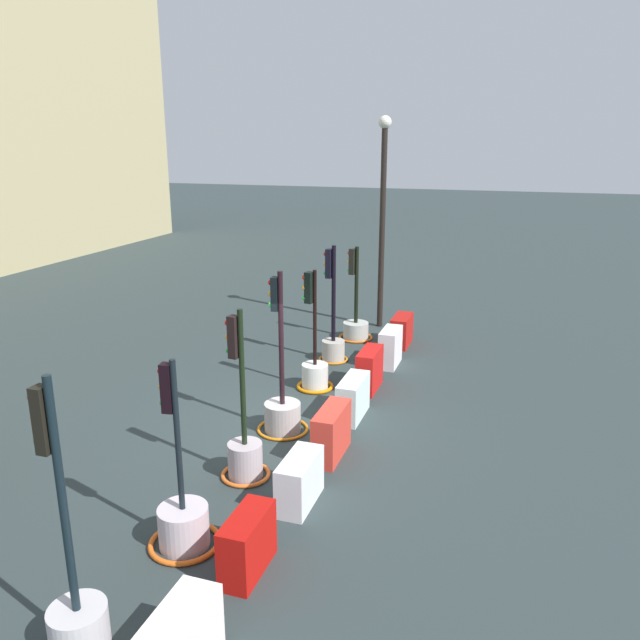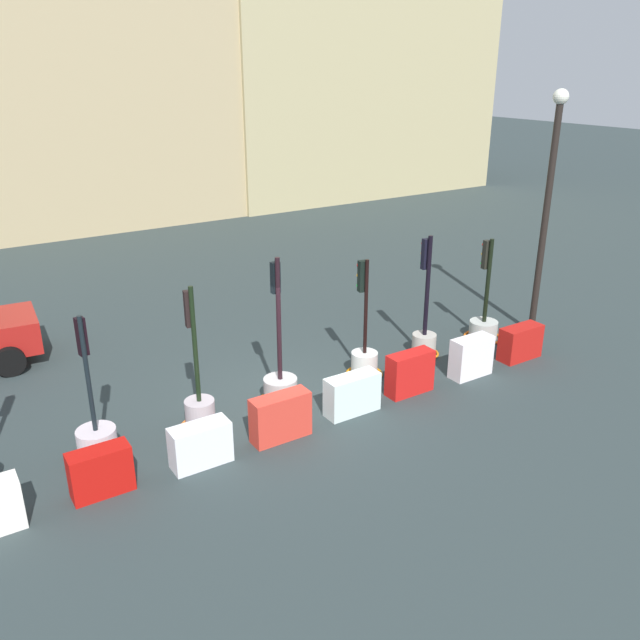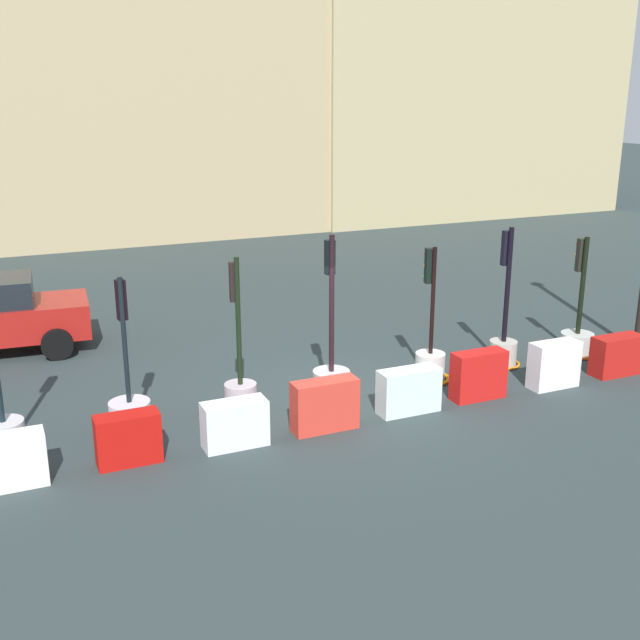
{
  "view_description": "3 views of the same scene",
  "coord_description": "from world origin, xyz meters",
  "px_view_note": "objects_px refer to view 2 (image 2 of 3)",
  "views": [
    {
      "loc": [
        -10.23,
        -3.93,
        5.34
      ],
      "look_at": [
        2.25,
        0.2,
        1.53
      ],
      "focal_mm": 35.17,
      "sensor_mm": 36.0,
      "label": 1
    },
    {
      "loc": [
        -5.86,
        -10.25,
        6.51
      ],
      "look_at": [
        0.61,
        -0.17,
        1.77
      ],
      "focal_mm": 36.77,
      "sensor_mm": 36.0,
      "label": 2
    },
    {
      "loc": [
        -5.66,
        -11.84,
        5.49
      ],
      "look_at": [
        -0.04,
        0.9,
        1.32
      ],
      "focal_mm": 42.98,
      "sensor_mm": 36.0,
      "label": 3
    }
  ],
  "objects_px": {
    "construction_barrier_7": "(520,343)",
    "construction_barrier_5": "(410,373)",
    "traffic_light_3": "(280,383)",
    "traffic_light_2": "(199,405)",
    "traffic_light_5": "(424,333)",
    "traffic_light_6": "(484,324)",
    "construction_barrier_4": "(352,394)",
    "construction_barrier_1": "(101,472)",
    "construction_barrier_3": "(281,417)",
    "construction_barrier_2": "(200,445)",
    "street_lamp_post": "(548,197)",
    "traffic_light_1": "(97,439)",
    "traffic_light_4": "(364,356)",
    "construction_barrier_6": "(471,357)"
  },
  "relations": [
    {
      "from": "construction_barrier_6",
      "to": "traffic_light_5",
      "type": "bearing_deg",
      "value": 94.91
    },
    {
      "from": "traffic_light_1",
      "to": "traffic_light_6",
      "type": "distance_m",
      "value": 9.63
    },
    {
      "from": "traffic_light_3",
      "to": "construction_barrier_5",
      "type": "distance_m",
      "value": 2.72
    },
    {
      "from": "construction_barrier_3",
      "to": "traffic_light_1",
      "type": "bearing_deg",
      "value": 159.01
    },
    {
      "from": "construction_barrier_4",
      "to": "construction_barrier_2",
      "type": "bearing_deg",
      "value": -178.97
    },
    {
      "from": "traffic_light_3",
      "to": "construction_barrier_6",
      "type": "distance_m",
      "value": 4.33
    },
    {
      "from": "construction_barrier_6",
      "to": "street_lamp_post",
      "type": "height_order",
      "value": "street_lamp_post"
    },
    {
      "from": "traffic_light_1",
      "to": "construction_barrier_2",
      "type": "bearing_deg",
      "value": -38.36
    },
    {
      "from": "construction_barrier_7",
      "to": "traffic_light_6",
      "type": "bearing_deg",
      "value": 83.34
    },
    {
      "from": "traffic_light_1",
      "to": "construction_barrier_4",
      "type": "xyz_separation_m",
      "value": [
        4.68,
        -1.09,
        0.03
      ]
    },
    {
      "from": "construction_barrier_1",
      "to": "construction_barrier_7",
      "type": "bearing_deg",
      "value": -0.4
    },
    {
      "from": "traffic_light_1",
      "to": "traffic_light_4",
      "type": "bearing_deg",
      "value": 1.12
    },
    {
      "from": "traffic_light_3",
      "to": "traffic_light_4",
      "type": "distance_m",
      "value": 2.18
    },
    {
      "from": "traffic_light_5",
      "to": "construction_barrier_4",
      "type": "bearing_deg",
      "value": -155.98
    },
    {
      "from": "traffic_light_3",
      "to": "construction_barrier_7",
      "type": "xyz_separation_m",
      "value": [
        5.79,
        -1.14,
        -0.05
      ]
    },
    {
      "from": "traffic_light_4",
      "to": "construction_barrier_6",
      "type": "xyz_separation_m",
      "value": [
        1.99,
        -1.28,
        -0.01
      ]
    },
    {
      "from": "construction_barrier_1",
      "to": "construction_barrier_4",
      "type": "bearing_deg",
      "value": -0.43
    },
    {
      "from": "traffic_light_5",
      "to": "traffic_light_6",
      "type": "height_order",
      "value": "traffic_light_5"
    },
    {
      "from": "street_lamp_post",
      "to": "traffic_light_4",
      "type": "bearing_deg",
      "value": 176.87
    },
    {
      "from": "construction_barrier_3",
      "to": "traffic_light_6",
      "type": "bearing_deg",
      "value": 11.61
    },
    {
      "from": "traffic_light_5",
      "to": "construction_barrier_3",
      "type": "relative_size",
      "value": 2.58
    },
    {
      "from": "construction_barrier_6",
      "to": "street_lamp_post",
      "type": "distance_m",
      "value": 4.51
    },
    {
      "from": "street_lamp_post",
      "to": "traffic_light_1",
      "type": "bearing_deg",
      "value": 179.13
    },
    {
      "from": "construction_barrier_5",
      "to": "traffic_light_4",
      "type": "bearing_deg",
      "value": 105.6
    },
    {
      "from": "traffic_light_4",
      "to": "traffic_light_6",
      "type": "distance_m",
      "value": 3.77
    },
    {
      "from": "construction_barrier_5",
      "to": "street_lamp_post",
      "type": "height_order",
      "value": "street_lamp_post"
    },
    {
      "from": "traffic_light_3",
      "to": "traffic_light_5",
      "type": "relative_size",
      "value": 1.06
    },
    {
      "from": "construction_barrier_1",
      "to": "construction_barrier_7",
      "type": "relative_size",
      "value": 0.91
    },
    {
      "from": "traffic_light_4",
      "to": "traffic_light_5",
      "type": "relative_size",
      "value": 0.92
    },
    {
      "from": "construction_barrier_1",
      "to": "construction_barrier_4",
      "type": "height_order",
      "value": "construction_barrier_4"
    },
    {
      "from": "traffic_light_1",
      "to": "traffic_light_6",
      "type": "bearing_deg",
      "value": 1.17
    },
    {
      "from": "traffic_light_1",
      "to": "construction_barrier_5",
      "type": "xyz_separation_m",
      "value": [
        6.19,
        -1.05,
        0.08
      ]
    },
    {
      "from": "construction_barrier_5",
      "to": "street_lamp_post",
      "type": "relative_size",
      "value": 0.17
    },
    {
      "from": "traffic_light_2",
      "to": "traffic_light_3",
      "type": "relative_size",
      "value": 0.92
    },
    {
      "from": "traffic_light_2",
      "to": "traffic_light_5",
      "type": "xyz_separation_m",
      "value": [
        5.81,
        0.29,
        0.07
      ]
    },
    {
      "from": "construction_barrier_3",
      "to": "construction_barrier_2",
      "type": "bearing_deg",
      "value": 179.56
    },
    {
      "from": "traffic_light_6",
      "to": "traffic_light_3",
      "type": "bearing_deg",
      "value": -178.28
    },
    {
      "from": "construction_barrier_7",
      "to": "construction_barrier_5",
      "type": "bearing_deg",
      "value": 178.81
    },
    {
      "from": "traffic_light_3",
      "to": "construction_barrier_4",
      "type": "distance_m",
      "value": 1.49
    },
    {
      "from": "traffic_light_4",
      "to": "construction_barrier_1",
      "type": "bearing_deg",
      "value": -169.12
    },
    {
      "from": "traffic_light_2",
      "to": "traffic_light_5",
      "type": "bearing_deg",
      "value": 2.85
    },
    {
      "from": "traffic_light_6",
      "to": "construction_barrier_4",
      "type": "distance_m",
      "value": 5.11
    },
    {
      "from": "traffic_light_3",
      "to": "construction_barrier_3",
      "type": "bearing_deg",
      "value": -119.21
    },
    {
      "from": "traffic_light_2",
      "to": "construction_barrier_4",
      "type": "height_order",
      "value": "traffic_light_2"
    },
    {
      "from": "construction_barrier_2",
      "to": "traffic_light_4",
      "type": "bearing_deg",
      "value": 15.98
    },
    {
      "from": "traffic_light_5",
      "to": "construction_barrier_3",
      "type": "height_order",
      "value": "traffic_light_5"
    },
    {
      "from": "construction_barrier_6",
      "to": "construction_barrier_7",
      "type": "height_order",
      "value": "construction_barrier_6"
    },
    {
      "from": "construction_barrier_1",
      "to": "street_lamp_post",
      "type": "relative_size",
      "value": 0.16
    },
    {
      "from": "construction_barrier_1",
      "to": "construction_barrier_5",
      "type": "relative_size",
      "value": 0.94
    },
    {
      "from": "traffic_light_3",
      "to": "traffic_light_6",
      "type": "xyz_separation_m",
      "value": [
        5.95,
        0.18,
        -0.06
      ]
    }
  ]
}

